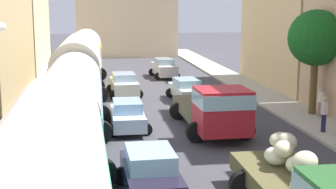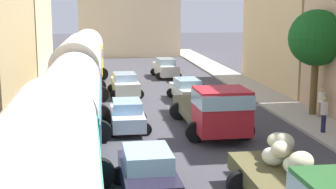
% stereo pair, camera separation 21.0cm
% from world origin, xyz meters
% --- Properties ---
extents(ground_plane, '(154.00, 154.00, 0.00)m').
position_xyz_m(ground_plane, '(0.00, 27.00, 0.00)').
color(ground_plane, '#403E44').
extents(sidewalk_left, '(2.50, 70.00, 0.14)m').
position_xyz_m(sidewalk_left, '(-7.25, 27.00, 0.07)').
color(sidewalk_left, gray).
rests_on(sidewalk_left, ground).
extents(sidewalk_right, '(2.50, 70.00, 0.14)m').
position_xyz_m(sidewalk_right, '(7.25, 27.00, 0.07)').
color(sidewalk_right, '#B3AD9F').
rests_on(sidewalk_right, ground).
extents(building_left_3, '(5.05, 13.06, 8.01)m').
position_xyz_m(building_left_3, '(-11.03, 44.45, 4.01)').
color(building_left_3, beige).
rests_on(building_left_3, ground).
extents(building_right_3, '(4.82, 11.91, 10.27)m').
position_xyz_m(building_right_3, '(10.91, 31.26, 5.14)').
color(building_right_3, '#D4B886').
rests_on(building_right_3, ground).
extents(parked_bus_1, '(3.23, 8.65, 3.86)m').
position_xyz_m(parked_bus_1, '(-4.60, 15.50, 2.13)').
color(parked_bus_1, teal).
rests_on(parked_bus_1, ground).
extents(parked_bus_2, '(3.34, 9.22, 4.25)m').
position_xyz_m(parked_bus_2, '(-4.60, 24.50, 2.36)').
color(parked_bus_2, beige).
rests_on(parked_bus_2, ground).
extents(parked_bus_3, '(3.56, 9.96, 4.04)m').
position_xyz_m(parked_bus_3, '(-4.60, 33.50, 2.23)').
color(parked_bus_3, yellow).
rests_on(parked_bus_3, ground).
extents(cargo_truck_1, '(3.20, 7.35, 2.38)m').
position_xyz_m(cargo_truck_1, '(1.73, 18.92, 1.24)').
color(cargo_truck_1, '#AF1D26').
rests_on(cargo_truck_1, ground).
extents(car_0, '(2.31, 4.07, 1.40)m').
position_xyz_m(car_0, '(1.96, 27.10, 0.71)').
color(car_0, silver).
rests_on(car_0, ground).
extents(car_1, '(2.31, 4.24, 1.59)m').
position_xyz_m(car_1, '(1.94, 37.29, 0.81)').
color(car_1, silver).
rests_on(car_1, ground).
extents(car_2, '(2.27, 3.85, 1.53)m').
position_xyz_m(car_2, '(-2.03, 11.87, 0.77)').
color(car_2, '#211B2D').
rests_on(car_2, ground).
extents(car_3, '(2.12, 3.85, 1.44)m').
position_xyz_m(car_3, '(-2.20, 20.28, 0.73)').
color(car_3, silver).
rests_on(car_3, ground).
extents(car_4, '(2.32, 4.02, 1.51)m').
position_xyz_m(car_4, '(-1.84, 29.35, 0.77)').
color(car_4, silver).
rests_on(car_4, ground).
extents(pedestrian_0, '(0.48, 0.48, 1.72)m').
position_xyz_m(pedestrian_0, '(8.02, 21.08, 0.99)').
color(pedestrian_0, gray).
rests_on(pedestrian_0, ground).
extents(pedestrian_1, '(0.44, 0.44, 1.81)m').
position_xyz_m(pedestrian_1, '(6.73, 18.06, 1.04)').
color(pedestrian_1, '#211F48').
rests_on(pedestrian_1, ground).
extents(roadside_tree_2, '(2.98, 2.98, 5.74)m').
position_xyz_m(roadside_tree_2, '(7.90, 21.80, 4.20)').
color(roadside_tree_2, brown).
rests_on(roadside_tree_2, ground).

